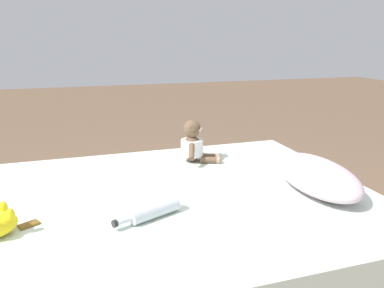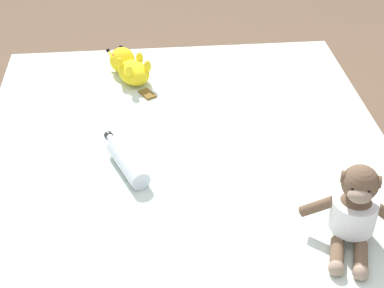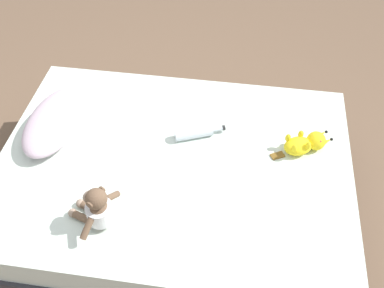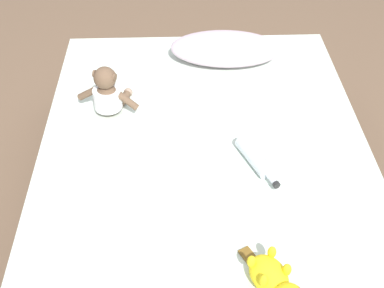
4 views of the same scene
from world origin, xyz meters
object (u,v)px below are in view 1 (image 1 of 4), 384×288
(glass_bottle, at_px, (153,211))
(plush_monkey, at_px, (194,145))
(bed, at_px, (165,244))
(pillow, at_px, (316,175))

(glass_bottle, bearing_deg, plush_monkey, 149.27)
(bed, height_order, pillow, pillow)
(plush_monkey, xyz_separation_m, glass_bottle, (0.59, -0.35, -0.07))
(pillow, distance_m, plush_monkey, 0.67)
(bed, distance_m, pillow, 0.75)
(plush_monkey, bearing_deg, pillow, 36.71)
(plush_monkey, relative_size, glass_bottle, 1.03)
(bed, xyz_separation_m, plush_monkey, (-0.40, 0.27, 0.33))
(bed, xyz_separation_m, glass_bottle, (0.19, -0.08, 0.27))
(pillow, xyz_separation_m, glass_bottle, (0.05, -0.76, -0.04))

